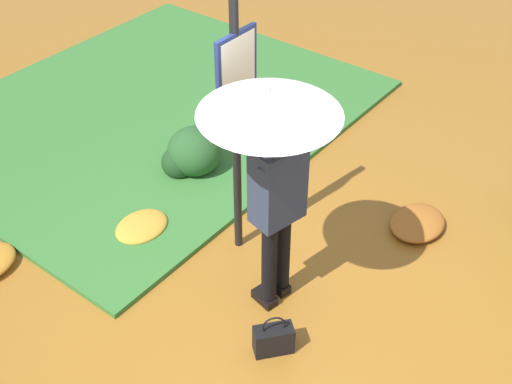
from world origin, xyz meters
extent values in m
plane|color=#9E6623|center=(0.00, 0.00, 0.00)|extent=(18.00, 18.00, 0.00)
cube|color=#387533|center=(-1.53, -2.99, 0.03)|extent=(4.80, 4.00, 0.05)
cylinder|color=black|center=(-0.20, -0.12, 0.43)|extent=(0.12, 0.12, 0.86)
cylinder|color=black|center=(-0.02, -0.12, 0.43)|extent=(0.12, 0.12, 0.86)
cube|color=black|center=(-0.20, -0.16, 0.04)|extent=(0.15, 0.24, 0.08)
cube|color=black|center=(-0.02, -0.16, 0.04)|extent=(0.15, 0.24, 0.08)
cube|color=#2D3851|center=(-0.11, -0.12, 1.18)|extent=(0.42, 0.32, 0.64)
sphere|color=tan|center=(-0.11, -0.12, 1.64)|extent=(0.20, 0.20, 0.20)
ellipsoid|color=black|center=(-0.11, -0.12, 1.67)|extent=(0.20, 0.20, 0.15)
cylinder|color=#2D3851|center=(-0.32, -0.15, 1.39)|extent=(0.18, 0.13, 0.18)
cylinder|color=#2D3851|center=(-0.28, -0.16, 1.48)|extent=(0.24, 0.11, 0.33)
cube|color=black|center=(-0.20, -0.14, 1.62)|extent=(0.07, 0.03, 0.14)
cylinder|color=#2D3851|center=(0.05, -0.12, 1.42)|extent=(0.11, 0.10, 0.09)
cylinder|color=#2D3851|center=(0.04, -0.11, 1.51)|extent=(0.10, 0.09, 0.23)
cylinder|color=#A5A5AD|center=(0.03, -0.10, 1.83)|extent=(0.02, 0.02, 0.41)
cone|color=silver|center=(0.03, -0.10, 1.92)|extent=(0.96, 0.96, 0.16)
sphere|color=#A5A5AD|center=(0.03, -0.10, 2.03)|extent=(0.02, 0.02, 0.02)
cylinder|color=black|center=(-0.43, -0.77, 1.15)|extent=(0.07, 0.07, 2.30)
cube|color=navy|center=(-0.43, -0.75, 1.70)|extent=(0.44, 0.04, 0.70)
cube|color=silver|center=(-0.43, -0.73, 1.70)|extent=(0.38, 0.01, 0.64)
cube|color=black|center=(0.34, 0.19, 0.12)|extent=(0.32, 0.30, 0.24)
torus|color=black|center=(0.34, 0.19, 0.28)|extent=(0.15, 0.13, 0.18)
ellipsoid|color=#285628|center=(-1.02, -1.81, 0.25)|extent=(0.55, 0.55, 0.50)
ellipsoid|color=#1E421E|center=(-0.85, -1.89, 0.17)|extent=(0.33, 0.33, 0.33)
ellipsoid|color=#A86023|center=(-1.60, 0.40, 0.07)|extent=(0.59, 0.47, 0.13)
ellipsoid|color=gold|center=(-0.02, -1.58, 0.06)|extent=(0.53, 0.42, 0.12)
camera|label=1|loc=(2.97, 2.06, 4.09)|focal=46.69mm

